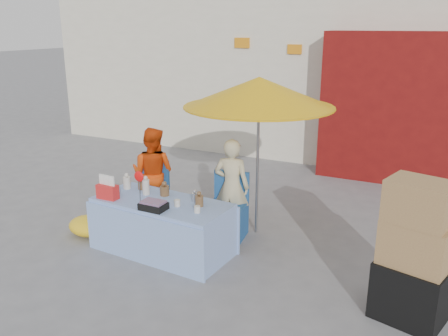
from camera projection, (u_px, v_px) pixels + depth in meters
The scene contains 10 objects.
ground at pixel (179, 255), 5.79m from camera, with size 80.00×80.00×0.00m, color slate.
backdrop at pixel (362, 7), 11.11m from camera, with size 14.00×8.00×7.80m.
market_table at pixel (162, 225), 5.82m from camera, with size 1.78×0.92×1.04m.
chair_left at pixel (149, 203), 6.78m from camera, with size 0.54×0.53×0.85m.
chair_right at pixel (227, 218), 6.25m from camera, with size 0.54×0.53×0.85m.
vendor_orange at pixel (153, 173), 6.78m from camera, with size 0.65×0.50×1.33m, color #D63E0B.
vendor_beige at pixel (232, 187), 6.25m from camera, with size 0.48×0.31×1.31m, color #CABD8F.
umbrella at pixel (259, 93), 5.89m from camera, with size 1.90×1.90×2.09m.
box_stack at pixel (415, 257), 4.39m from camera, with size 0.74×0.66×1.39m.
tarp_bundle at pixel (89, 226), 6.33m from camera, with size 0.57×0.46×0.26m, color yellow.
Camera 1 is at (2.82, -4.43, 2.71)m, focal length 38.00 mm.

